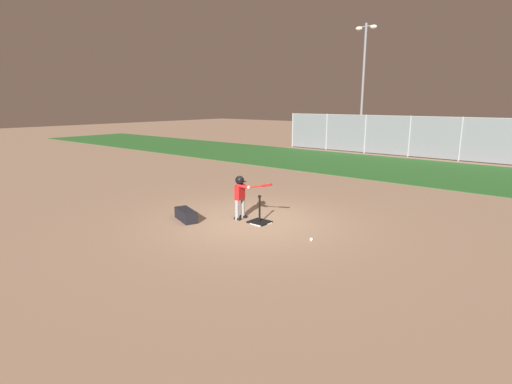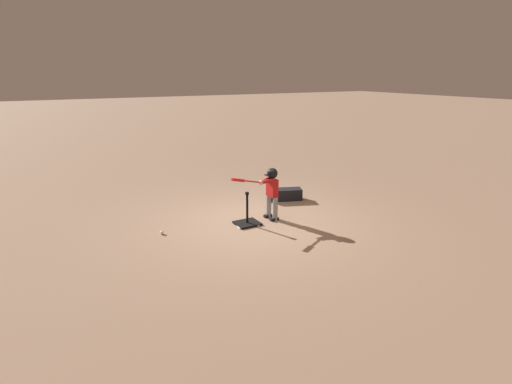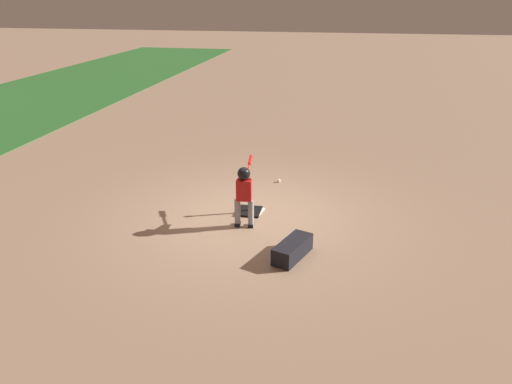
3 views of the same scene
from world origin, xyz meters
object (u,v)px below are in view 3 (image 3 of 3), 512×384
Objects in this scene: batting_tee at (249,208)px; baseball at (279,181)px; equipment_bag at (292,249)px; batter_child at (244,189)px.

batting_tee is 9.41× the size of baseball.
baseball is 3.35m from equipment_bag.
baseball is (2.28, -0.29, -0.67)m from batter_child.
batter_child is at bearing 65.39° from equipment_bag.
batter_child is 1.33× the size of equipment_bag.
batter_child is (-0.58, -0.04, 0.63)m from batting_tee.
batting_tee is at bearing 169.26° from baseball.
baseball is (1.70, -0.32, -0.04)m from batting_tee.
baseball is at bearing -10.74° from batting_tee.
batting_tee reaches higher than baseball.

